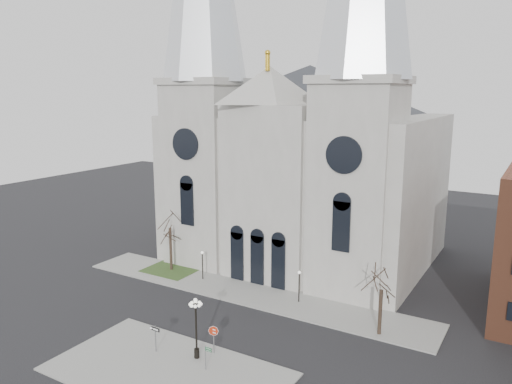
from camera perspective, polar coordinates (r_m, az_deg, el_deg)
The scene contains 13 objects.
ground at distance 45.77m, azimuth -8.81°, elevation -15.89°, with size 160.00×160.00×0.00m, color black.
sidewalk_near at distance 40.72m, azimuth -10.10°, elevation -19.56°, with size 18.00×10.00×0.14m, color gray.
sidewalk_far at distance 53.80m, azimuth -1.20°, elevation -11.33°, with size 40.00×6.00×0.14m, color gray.
grass_patch at distance 60.66m, azimuth -9.64°, elevation -8.77°, with size 6.00×5.00×0.18m, color #304E21.
cathedral at distance 60.00m, azimuth 4.82°, elevation 9.11°, with size 33.00×26.66×54.00m.
tree_left at distance 58.99m, azimuth -9.82°, elevation -3.76°, with size 3.20×3.20×7.50m.
tree_right at distance 44.73m, azimuth 14.15°, elevation -10.49°, with size 3.20×3.20×6.00m.
ped_lamp_left at distance 56.57m, azimuth -6.14°, elevation -7.78°, with size 0.32×0.32×3.26m.
ped_lamp_right at distance 50.67m, azimuth 4.95°, elevation -10.10°, with size 0.32×0.32×3.26m.
stop_sign at distance 41.74m, azimuth -4.86°, elevation -15.81°, with size 0.85×0.09×2.36m.
globe_lamp at distance 40.54m, azimuth -6.88°, elevation -14.39°, with size 1.26×1.26×5.05m.
one_way_sign at distance 42.67m, azimuth -11.43°, elevation -15.65°, with size 0.98×0.10×2.24m.
street_name_sign at distance 39.85m, azimuth -5.70°, elevation -18.09°, with size 0.63×0.08×1.96m.
Camera 1 is at (26.34, -30.99, 20.99)m, focal length 35.00 mm.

